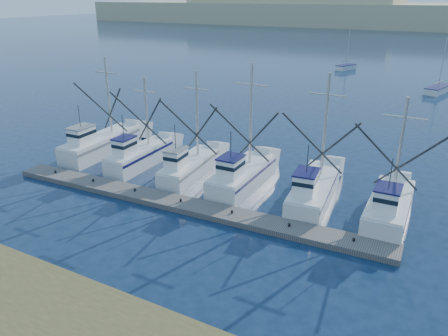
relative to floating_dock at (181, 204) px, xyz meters
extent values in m
plane|color=#0C1F35|center=(6.01, -6.00, -0.20)|extent=(500.00, 500.00, 0.00)
cube|color=slate|center=(0.00, 0.00, 0.00)|extent=(29.50, 3.08, 0.39)
cube|color=tan|center=(6.01, 204.00, 4.80)|extent=(360.00, 60.00, 10.00)
cube|color=white|center=(-12.69, 5.72, 0.63)|extent=(2.91, 8.99, 1.64)
cube|color=white|center=(-12.69, 3.45, 2.20)|extent=(1.55, 2.23, 1.50)
cylinder|color=#B7B2A8|center=(-12.69, 7.24, 5.02)|extent=(0.22, 0.22, 7.15)
cube|color=white|center=(-7.50, 4.94, 0.57)|extent=(2.31, 7.38, 1.54)
cube|color=white|center=(-7.50, 3.07, 2.09)|extent=(1.27, 1.82, 1.50)
cylinder|color=#B7B2A8|center=(-7.50, 6.19, 4.35)|extent=(0.22, 0.22, 6.02)
cube|color=white|center=(-2.43, 5.03, 0.50)|extent=(2.81, 7.66, 1.39)
cube|color=white|center=(-2.43, 3.11, 1.94)|extent=(1.38, 1.94, 1.50)
cylinder|color=#B7B2A8|center=(-2.43, 6.31, 4.71)|extent=(0.22, 0.22, 7.05)
cube|color=white|center=(2.33, 5.11, 0.58)|extent=(2.57, 7.68, 1.55)
cube|color=white|center=(2.33, 3.15, 2.10)|extent=(1.46, 1.88, 1.50)
cylinder|color=#B7B2A8|center=(2.33, 6.41, 5.26)|extent=(0.22, 0.22, 7.81)
cube|color=white|center=(7.93, 5.53, 0.51)|extent=(3.30, 8.71, 1.42)
cube|color=white|center=(7.93, 3.36, 1.97)|extent=(1.61, 2.21, 1.50)
cylinder|color=#B7B2A8|center=(7.93, 6.98, 5.03)|extent=(0.22, 0.22, 7.60)
cube|color=white|center=(13.19, 5.03, 0.55)|extent=(2.64, 7.55, 1.50)
cube|color=white|center=(13.19, 3.11, 2.06)|extent=(1.47, 1.86, 1.50)
cylinder|color=#B7B2A8|center=(13.19, 6.31, 4.57)|extent=(0.22, 0.22, 6.53)
cube|color=white|center=(13.03, 50.94, 0.25)|extent=(3.54, 6.71, 0.90)
cylinder|color=#B7B2A8|center=(13.03, 51.24, 4.30)|extent=(0.12, 0.12, 7.20)
cube|color=white|center=(-4.73, 66.06, 0.25)|extent=(3.26, 4.99, 0.90)
cylinder|color=#B7B2A8|center=(-4.73, 66.36, 4.30)|extent=(0.12, 0.12, 7.20)
camera|label=1|loc=(15.90, -22.91, 13.81)|focal=35.00mm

